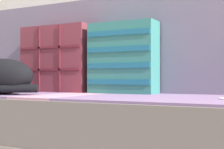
% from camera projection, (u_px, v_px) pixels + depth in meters
% --- Properties ---
extents(couch, '(2.01, 0.80, 0.39)m').
position_uv_depth(couch, '(95.00, 134.00, 1.73)').
color(couch, gray).
rests_on(couch, ground_plane).
extents(sofa_backrest, '(1.97, 0.14, 0.56)m').
position_uv_depth(sofa_backrest, '(124.00, 45.00, 2.03)').
color(sofa_backrest, slate).
rests_on(sofa_backrest, couch).
extents(throw_pillow_quilted, '(0.46, 0.14, 0.40)m').
position_uv_depth(throw_pillow_quilted, '(56.00, 59.00, 2.08)').
color(throw_pillow_quilted, brown).
rests_on(throw_pillow_quilted, couch).
extents(throw_pillow_striped, '(0.38, 0.14, 0.39)m').
position_uv_depth(throw_pillow_striped, '(123.00, 58.00, 1.87)').
color(throw_pillow_striped, '#337A70').
rests_on(throw_pillow_striped, couch).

